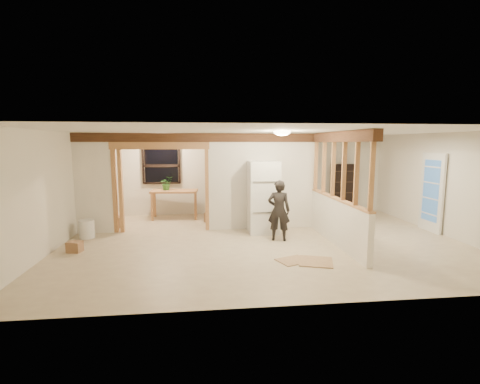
{
  "coord_description": "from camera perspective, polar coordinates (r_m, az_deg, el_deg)",
  "views": [
    {
      "loc": [
        -1.4,
        -7.7,
        2.25
      ],
      "look_at": [
        -0.48,
        0.4,
        1.09
      ],
      "focal_mm": 26.0,
      "sensor_mm": 36.0,
      "label": 1
    }
  ],
  "objects": [
    {
      "name": "floor",
      "position": [
        8.15,
        3.72,
        -8.01
      ],
      "size": [
        9.0,
        6.5,
        0.01
      ],
      "primitive_type": "cube",
      "color": "beige",
      "rests_on": "ground"
    },
    {
      "name": "ceiling",
      "position": [
        7.84,
        3.89,
        9.88
      ],
      "size": [
        9.0,
        6.5,
        0.01
      ],
      "primitive_type": "cube",
      "color": "white"
    },
    {
      "name": "wall_back",
      "position": [
        11.09,
        0.81,
        2.9
      ],
      "size": [
        9.0,
        0.01,
        2.5
      ],
      "primitive_type": "cube",
      "color": "silver",
      "rests_on": "floor"
    },
    {
      "name": "wall_front",
      "position": [
        4.78,
        10.79,
        -4.15
      ],
      "size": [
        9.0,
        0.01,
        2.5
      ],
      "primitive_type": "cube",
      "color": "silver",
      "rests_on": "floor"
    },
    {
      "name": "wall_left",
      "position": [
        8.36,
        -28.16,
        0.25
      ],
      "size": [
        0.01,
        6.5,
        2.5
      ],
      "primitive_type": "cube",
      "color": "silver",
      "rests_on": "floor"
    },
    {
      "name": "wall_right",
      "position": [
        9.76,
        30.8,
        1.05
      ],
      "size": [
        0.01,
        6.5,
        2.5
      ],
      "primitive_type": "cube",
      "color": "silver",
      "rests_on": "floor"
    },
    {
      "name": "partition_left_stub",
      "position": [
        9.34,
        -22.91,
        1.29
      ],
      "size": [
        0.9,
        0.12,
        2.5
      ],
      "primitive_type": "cube",
      "color": "white",
      "rests_on": "floor"
    },
    {
      "name": "partition_center",
      "position": [
        9.1,
        3.7,
        1.75
      ],
      "size": [
        2.8,
        0.12,
        2.5
      ],
      "primitive_type": "cube",
      "color": "white",
      "rests_on": "floor"
    },
    {
      "name": "doorway_frame",
      "position": [
        9.03,
        -12.77,
        0.56
      ],
      "size": [
        2.46,
        0.14,
        2.2
      ],
      "primitive_type": "cube",
      "color": "#B8814D",
      "rests_on": "floor"
    },
    {
      "name": "header_beam_back",
      "position": [
        8.91,
        -3.94,
        8.89
      ],
      "size": [
        7.0,
        0.18,
        0.22
      ],
      "primitive_type": "cube",
      "color": "#4F2E1B",
      "rests_on": "ceiling"
    },
    {
      "name": "header_beam_right",
      "position": [
        7.9,
        16.05,
        8.71
      ],
      "size": [
        0.18,
        3.3,
        0.22
      ],
      "primitive_type": "cube",
      "color": "#4F2E1B",
      "rests_on": "ceiling"
    },
    {
      "name": "pony_wall",
      "position": [
        8.09,
        15.53,
        -4.72
      ],
      "size": [
        0.12,
        3.2,
        1.0
      ],
      "primitive_type": "cube",
      "color": "white",
      "rests_on": "floor"
    },
    {
      "name": "stud_partition",
      "position": [
        7.92,
        15.85,
        3.5
      ],
      "size": [
        0.14,
        3.2,
        1.32
      ],
      "primitive_type": "cube",
      "color": "#B8814D",
      "rests_on": "pony_wall"
    },
    {
      "name": "window_back",
      "position": [
        10.96,
        -12.78,
        4.21
      ],
      "size": [
        1.12,
        0.1,
        1.1
      ],
      "primitive_type": "cube",
      "color": "black",
      "rests_on": "wall_back"
    },
    {
      "name": "french_door",
      "position": [
        10.06,
        28.96,
        -0.08
      ],
      "size": [
        0.12,
        0.86,
        2.0
      ],
      "primitive_type": "cube",
      "color": "white",
      "rests_on": "floor"
    },
    {
      "name": "ceiling_dome_main",
      "position": [
        7.41,
        6.91,
        9.8
      ],
      "size": [
        0.36,
        0.36,
        0.16
      ],
      "primitive_type": "ellipsoid",
      "color": "#FFEABF",
      "rests_on": "ceiling"
    },
    {
      "name": "ceiling_dome_util",
      "position": [
        10.07,
        -12.91,
        9.18
      ],
      "size": [
        0.32,
        0.32,
        0.14
      ],
      "primitive_type": "ellipsoid",
      "color": "#FFEABF",
      "rests_on": "ceiling"
    },
    {
      "name": "hanging_bulb",
      "position": [
        9.32,
        -10.25,
        7.51
      ],
      "size": [
        0.07,
        0.07,
        0.07
      ],
      "primitive_type": "ellipsoid",
      "color": "#FFD88C",
      "rests_on": "ceiling"
    },
    {
      "name": "refrigerator",
      "position": [
        8.73,
        3.84,
        -0.84
      ],
      "size": [
        0.74,
        0.72,
        1.8
      ],
      "primitive_type": "cube",
      "color": "white",
      "rests_on": "floor"
    },
    {
      "name": "woman",
      "position": [
        8.05,
        6.39,
        -3.02
      ],
      "size": [
        0.59,
        0.46,
        1.41
      ],
      "primitive_type": "imported",
      "rotation": [
        0.0,
        0.0,
        2.87
      ],
      "color": "#292425",
      "rests_on": "floor"
    },
    {
      "name": "work_table",
      "position": [
        10.58,
        -10.67,
        -1.99
      ],
      "size": [
        1.4,
        0.78,
        0.85
      ],
      "primitive_type": "cube",
      "rotation": [
        0.0,
        0.0,
        -0.07
      ],
      "color": "#B8814D",
      "rests_on": "floor"
    },
    {
      "name": "potted_plant",
      "position": [
        10.55,
        -11.98,
        1.42
      ],
      "size": [
        0.47,
        0.45,
        0.41
      ],
      "primitive_type": "imported",
      "rotation": [
        0.0,
        0.0,
        0.43
      ],
      "color": "#2C5B28",
      "rests_on": "work_table"
    },
    {
      "name": "shop_vac",
      "position": [
        10.39,
        -21.86,
        -3.34
      ],
      "size": [
        0.59,
        0.59,
        0.6
      ],
      "primitive_type": "cylinder",
      "rotation": [
        0.0,
        0.0,
        0.36
      ],
      "color": "#A60B0C",
      "rests_on": "floor"
    },
    {
      "name": "bookshelf",
      "position": [
        11.79,
        16.57,
        0.59
      ],
      "size": [
        0.78,
        0.26,
        1.57
      ],
      "primitive_type": "cube",
      "color": "black",
      "rests_on": "floor"
    },
    {
      "name": "bucket",
      "position": [
        9.06,
        -23.83,
        -5.59
      ],
      "size": [
        0.46,
        0.46,
        0.44
      ],
      "primitive_type": "cylinder",
      "rotation": [
        0.0,
        0.0,
        -0.44
      ],
      "color": "white",
      "rests_on": "floor"
    },
    {
      "name": "box_util_a",
      "position": [
        10.07,
        -4.93,
        -4.1
      ],
      "size": [
        0.36,
        0.33,
        0.26
      ],
      "primitive_type": "cube",
      "rotation": [
        0.0,
        0.0,
        -0.24
      ],
      "color": "#946947",
      "rests_on": "floor"
    },
    {
      "name": "box_util_b",
      "position": [
        9.96,
        -19.55,
        -4.62
      ],
      "size": [
        0.31,
        0.31,
        0.28
      ],
      "primitive_type": "cube",
      "rotation": [
        0.0,
        0.0,
        0.02
      ],
      "color": "#946947",
      "rests_on": "floor"
    },
    {
      "name": "box_front",
      "position": [
        8.06,
        -25.49,
        -8.12
      ],
      "size": [
        0.32,
        0.28,
        0.22
      ],
      "primitive_type": "cube",
      "rotation": [
        0.0,
        0.0,
        -0.22
      ],
      "color": "#946947",
      "rests_on": "floor"
    },
    {
      "name": "floor_panel_near",
      "position": [
        6.88,
        12.36,
        -11.1
      ],
      "size": [
        0.78,
        0.78,
        0.02
      ],
      "primitive_type": "cube",
      "rotation": [
        0.0,
        0.0,
        -0.32
      ],
      "color": "tan",
      "rests_on": "floor"
    },
    {
      "name": "floor_panel_far",
      "position": [
        6.87,
        8.69,
        -11.05
      ],
      "size": [
        0.7,
        0.63,
        0.02
      ],
      "primitive_type": "cube",
      "rotation": [
        0.0,
        0.0,
        0.38
      ],
      "color": "tan",
      "rests_on": "floor"
    }
  ]
}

